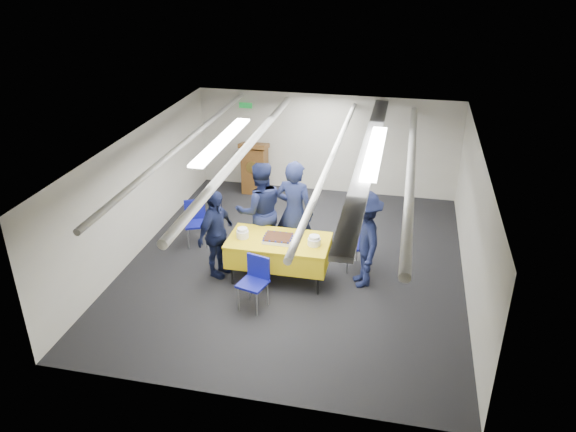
{
  "coord_description": "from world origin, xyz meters",
  "views": [
    {
      "loc": [
        1.76,
        -8.75,
        5.32
      ],
      "look_at": [
        -0.1,
        -0.2,
        1.05
      ],
      "focal_mm": 35.0,
      "sensor_mm": 36.0,
      "label": 1
    }
  ],
  "objects_px": {
    "serving_table": "(279,250)",
    "sailor_c": "(216,234)",
    "chair_right": "(357,240)",
    "sailor_a": "(294,213)",
    "chair_left": "(196,218)",
    "sheet_cake": "(278,238)",
    "podium": "(255,167)",
    "chair_near": "(255,277)",
    "sailor_b": "(260,211)",
    "sailor_d": "(363,239)"
  },
  "relations": [
    {
      "from": "sheet_cake",
      "to": "chair_right",
      "type": "height_order",
      "value": "chair_right"
    },
    {
      "from": "serving_table",
      "to": "sailor_c",
      "type": "xyz_separation_m",
      "value": [
        -1.1,
        -0.08,
        0.24
      ]
    },
    {
      "from": "podium",
      "to": "chair_near",
      "type": "height_order",
      "value": "podium"
    },
    {
      "from": "chair_near",
      "to": "chair_right",
      "type": "relative_size",
      "value": 1.0
    },
    {
      "from": "sheet_cake",
      "to": "chair_left",
      "type": "height_order",
      "value": "chair_left"
    },
    {
      "from": "sailor_a",
      "to": "sailor_d",
      "type": "distance_m",
      "value": 1.38
    },
    {
      "from": "chair_left",
      "to": "chair_right",
      "type": "bearing_deg",
      "value": -4.43
    },
    {
      "from": "sailor_a",
      "to": "chair_right",
      "type": "bearing_deg",
      "value": -166.83
    },
    {
      "from": "podium",
      "to": "chair_near",
      "type": "distance_m",
      "value": 4.65
    },
    {
      "from": "sheet_cake",
      "to": "chair_near",
      "type": "bearing_deg",
      "value": -102.14
    },
    {
      "from": "sheet_cake",
      "to": "chair_near",
      "type": "height_order",
      "value": "chair_near"
    },
    {
      "from": "chair_near",
      "to": "sailor_b",
      "type": "xyz_separation_m",
      "value": [
        -0.34,
        1.59,
        0.4
      ]
    },
    {
      "from": "chair_near",
      "to": "sailor_a",
      "type": "bearing_deg",
      "value": 78.36
    },
    {
      "from": "chair_left",
      "to": "sheet_cake",
      "type": "bearing_deg",
      "value": -27.68
    },
    {
      "from": "chair_near",
      "to": "sailor_b",
      "type": "bearing_deg",
      "value": 101.96
    },
    {
      "from": "sheet_cake",
      "to": "chair_near",
      "type": "distance_m",
      "value": 0.89
    },
    {
      "from": "sheet_cake",
      "to": "serving_table",
      "type": "bearing_deg",
      "value": 81.2
    },
    {
      "from": "serving_table",
      "to": "chair_near",
      "type": "height_order",
      "value": "chair_near"
    },
    {
      "from": "chair_left",
      "to": "sailor_c",
      "type": "height_order",
      "value": "sailor_c"
    },
    {
      "from": "sailor_b",
      "to": "sailor_d",
      "type": "xyz_separation_m",
      "value": [
        1.92,
        -0.57,
        -0.07
      ]
    },
    {
      "from": "sailor_a",
      "to": "sailor_b",
      "type": "distance_m",
      "value": 0.66
    },
    {
      "from": "serving_table",
      "to": "sailor_b",
      "type": "bearing_deg",
      "value": 125.82
    },
    {
      "from": "sheet_cake",
      "to": "podium",
      "type": "bearing_deg",
      "value": 111.17
    },
    {
      "from": "chair_near",
      "to": "chair_right",
      "type": "distance_m",
      "value": 2.14
    },
    {
      "from": "chair_near",
      "to": "chair_left",
      "type": "xyz_separation_m",
      "value": [
        -1.69,
        1.81,
        0.0
      ]
    },
    {
      "from": "sailor_b",
      "to": "sheet_cake",
      "type": "bearing_deg",
      "value": 97.5
    },
    {
      "from": "sailor_b",
      "to": "sailor_c",
      "type": "relative_size",
      "value": 1.16
    },
    {
      "from": "chair_left",
      "to": "sailor_c",
      "type": "bearing_deg",
      "value": -52.84
    },
    {
      "from": "podium",
      "to": "sailor_c",
      "type": "bearing_deg",
      "value": -85.01
    },
    {
      "from": "sailor_a",
      "to": "chair_left",
      "type": "bearing_deg",
      "value": 3.46
    },
    {
      "from": "sheet_cake",
      "to": "chair_right",
      "type": "bearing_deg",
      "value": 29.84
    },
    {
      "from": "sheet_cake",
      "to": "podium",
      "type": "height_order",
      "value": "podium"
    },
    {
      "from": "chair_right",
      "to": "sailor_a",
      "type": "relative_size",
      "value": 0.44
    },
    {
      "from": "serving_table",
      "to": "chair_left",
      "type": "height_order",
      "value": "chair_left"
    },
    {
      "from": "sailor_b",
      "to": "sailor_d",
      "type": "distance_m",
      "value": 2.01
    },
    {
      "from": "sailor_c",
      "to": "chair_near",
      "type": "bearing_deg",
      "value": -114.38
    },
    {
      "from": "chair_left",
      "to": "sailor_c",
      "type": "distance_m",
      "value": 1.32
    },
    {
      "from": "serving_table",
      "to": "sheet_cake",
      "type": "bearing_deg",
      "value": -98.8
    },
    {
      "from": "chair_right",
      "to": "sailor_c",
      "type": "relative_size",
      "value": 0.54
    },
    {
      "from": "sheet_cake",
      "to": "sailor_b",
      "type": "distance_m",
      "value": 0.92
    },
    {
      "from": "chair_left",
      "to": "podium",
      "type": "bearing_deg",
      "value": 80.28
    },
    {
      "from": "serving_table",
      "to": "sailor_a",
      "type": "height_order",
      "value": "sailor_a"
    },
    {
      "from": "sailor_b",
      "to": "sailor_c",
      "type": "xyz_separation_m",
      "value": [
        -0.58,
        -0.8,
        -0.13
      ]
    },
    {
      "from": "serving_table",
      "to": "sailor_d",
      "type": "distance_m",
      "value": 1.45
    },
    {
      "from": "sheet_cake",
      "to": "podium",
      "type": "xyz_separation_m",
      "value": [
        -1.41,
        3.65,
        -0.2
      ]
    },
    {
      "from": "sheet_cake",
      "to": "sailor_b",
      "type": "xyz_separation_m",
      "value": [
        -0.51,
        0.75,
        0.12
      ]
    },
    {
      "from": "podium",
      "to": "chair_right",
      "type": "bearing_deg",
      "value": -47.2
    },
    {
      "from": "podium",
      "to": "sailor_d",
      "type": "bearing_deg",
      "value": -50.83
    },
    {
      "from": "sheet_cake",
      "to": "chair_right",
      "type": "distance_m",
      "value": 1.51
    },
    {
      "from": "serving_table",
      "to": "sailor_a",
      "type": "distance_m",
      "value": 0.8
    }
  ]
}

